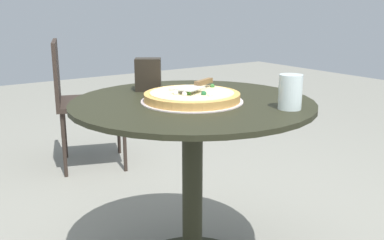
{
  "coord_description": "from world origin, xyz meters",
  "views": [
    {
      "loc": [
        0.9,
        1.3,
        1.06
      ],
      "look_at": [
        0.01,
        0.01,
        0.65
      ],
      "focal_mm": 41.26,
      "sensor_mm": 36.0,
      "label": 1
    }
  ],
  "objects_px": {
    "patio_table": "(192,157)",
    "patio_chair_far": "(79,94)",
    "drinking_cup": "(290,92)",
    "pizza_on_tray": "(192,97)",
    "pizza_server": "(197,85)",
    "napkin_dispenser": "(148,74)"
  },
  "relations": [
    {
      "from": "patio_table",
      "to": "pizza_server",
      "type": "height_order",
      "value": "pizza_server"
    },
    {
      "from": "napkin_dispenser",
      "to": "drinking_cup",
      "type": "bearing_deg",
      "value": 145.13
    },
    {
      "from": "drinking_cup",
      "to": "patio_chair_far",
      "type": "height_order",
      "value": "patio_chair_far"
    },
    {
      "from": "pizza_on_tray",
      "to": "patio_chair_far",
      "type": "relative_size",
      "value": 0.44
    },
    {
      "from": "patio_table",
      "to": "pizza_on_tray",
      "type": "height_order",
      "value": "pizza_on_tray"
    },
    {
      "from": "drinking_cup",
      "to": "pizza_on_tray",
      "type": "bearing_deg",
      "value": -53.97
    },
    {
      "from": "patio_table",
      "to": "pizza_on_tray",
      "type": "distance_m",
      "value": 0.24
    },
    {
      "from": "patio_table",
      "to": "napkin_dispenser",
      "type": "relative_size",
      "value": 6.83
    },
    {
      "from": "pizza_server",
      "to": "napkin_dispenser",
      "type": "xyz_separation_m",
      "value": [
        0.06,
        -0.26,
        0.01
      ]
    },
    {
      "from": "pizza_server",
      "to": "drinking_cup",
      "type": "distance_m",
      "value": 0.35
    },
    {
      "from": "pizza_on_tray",
      "to": "patio_chair_far",
      "type": "distance_m",
      "value": 1.5
    },
    {
      "from": "pizza_on_tray",
      "to": "pizza_server",
      "type": "bearing_deg",
      "value": -150.3
    },
    {
      "from": "patio_table",
      "to": "patio_chair_far",
      "type": "height_order",
      "value": "patio_chair_far"
    },
    {
      "from": "napkin_dispenser",
      "to": "patio_chair_far",
      "type": "distance_m",
      "value": 1.24
    },
    {
      "from": "pizza_server",
      "to": "drinking_cup",
      "type": "xyz_separation_m",
      "value": [
        -0.17,
        0.3,
        0.0
      ]
    },
    {
      "from": "pizza_server",
      "to": "napkin_dispenser",
      "type": "distance_m",
      "value": 0.27
    },
    {
      "from": "pizza_on_tray",
      "to": "drinking_cup",
      "type": "height_order",
      "value": "drinking_cup"
    },
    {
      "from": "patio_table",
      "to": "pizza_server",
      "type": "relative_size",
      "value": 4.23
    },
    {
      "from": "pizza_server",
      "to": "napkin_dispenser",
      "type": "relative_size",
      "value": 1.62
    },
    {
      "from": "drinking_cup",
      "to": "patio_chair_far",
      "type": "xyz_separation_m",
      "value": [
        0.1,
        -1.75,
        -0.28
      ]
    },
    {
      "from": "drinking_cup",
      "to": "napkin_dispenser",
      "type": "bearing_deg",
      "value": -67.76
    },
    {
      "from": "pizza_on_tray",
      "to": "drinking_cup",
      "type": "xyz_separation_m",
      "value": [
        -0.2,
        0.28,
        0.04
      ]
    }
  ]
}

